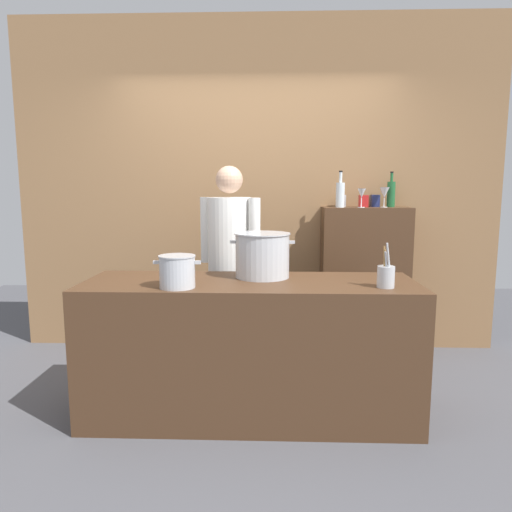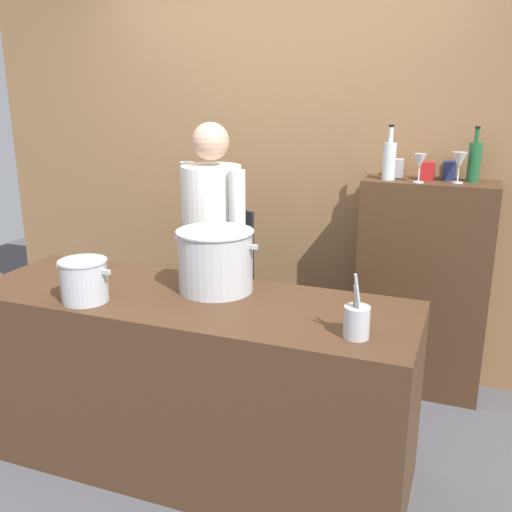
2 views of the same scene
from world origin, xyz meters
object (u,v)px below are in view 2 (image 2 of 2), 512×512
at_px(wine_bottle_green, 474,161).
at_px(wine_glass_tall, 459,161).
at_px(wine_glass_wide, 420,162).
at_px(stockpot_large, 216,261).
at_px(spice_tin_silver, 397,168).
at_px(utensil_crock, 357,321).
at_px(spice_tin_navy, 449,170).
at_px(spice_tin_red, 428,171).
at_px(stockpot_small, 84,281).
at_px(chef, 213,244).
at_px(wine_bottle_clear, 389,160).

height_order(wine_bottle_green, wine_glass_tall, wine_bottle_green).
height_order(wine_glass_wide, wine_glass_tall, wine_glass_tall).
bearing_deg(stockpot_large, spice_tin_silver, 58.98).
distance_m(utensil_crock, spice_tin_navy, 1.50).
distance_m(utensil_crock, wine_glass_tall, 1.43).
bearing_deg(spice_tin_red, stockpot_small, -134.09).
bearing_deg(stockpot_small, chef, 75.13).
relative_size(utensil_crock, wine_bottle_green, 0.89).
height_order(stockpot_large, utensil_crock, stockpot_large).
distance_m(wine_glass_tall, spice_tin_silver, 0.38).
height_order(chef, spice_tin_red, chef).
height_order(spice_tin_red, spice_tin_navy, spice_tin_navy).
relative_size(spice_tin_red, spice_tin_silver, 0.99).
distance_m(stockpot_large, wine_bottle_clear, 1.25).
distance_m(wine_bottle_clear, spice_tin_navy, 0.36).
bearing_deg(spice_tin_silver, wine_bottle_clear, -101.98).
bearing_deg(utensil_crock, wine_glass_tall, 77.90).
bearing_deg(spice_tin_navy, utensil_crock, -99.15).
xyz_separation_m(chef, wine_glass_wide, (1.09, 0.41, 0.48)).
relative_size(wine_glass_wide, spice_tin_red, 1.55).
bearing_deg(spice_tin_navy, stockpot_large, -131.06).
relative_size(stockpot_large, wine_glass_tall, 2.50).
bearing_deg(spice_tin_red, stockpot_large, -129.16).
distance_m(chef, spice_tin_navy, 1.43).
xyz_separation_m(chef, wine_glass_tall, (1.30, 0.47, 0.48)).
bearing_deg(stockpot_small, spice_tin_red, 45.91).
xyz_separation_m(chef, spice_tin_red, (1.13, 0.52, 0.41)).
relative_size(stockpot_large, spice_tin_navy, 4.02).
bearing_deg(spice_tin_navy, wine_bottle_clear, -159.05).
bearing_deg(utensil_crock, spice_tin_red, 85.19).
bearing_deg(spice_tin_silver, utensil_crock, -87.17).
relative_size(chef, stockpot_large, 3.86).
distance_m(stockpot_small, spice_tin_silver, 1.93).
bearing_deg(wine_bottle_clear, chef, -153.64).
height_order(utensil_crock, wine_glass_tall, wine_glass_tall).
distance_m(stockpot_large, spice_tin_silver, 1.35).
bearing_deg(wine_glass_wide, stockpot_large, -130.82).
bearing_deg(spice_tin_navy, spice_tin_red, -151.13).
bearing_deg(wine_bottle_clear, wine_glass_tall, 2.88).
distance_m(wine_glass_wide, spice_tin_navy, 0.24).
height_order(stockpot_large, wine_bottle_clear, wine_bottle_clear).
relative_size(spice_tin_silver, spice_tin_navy, 0.98).
height_order(utensil_crock, wine_glass_wide, wine_glass_wide).
height_order(wine_glass_tall, spice_tin_navy, wine_glass_tall).
bearing_deg(stockpot_small, wine_bottle_green, 41.91).
bearing_deg(wine_bottle_green, spice_tin_red, -171.54).
height_order(stockpot_small, wine_glass_wide, wine_glass_wide).
xyz_separation_m(chef, utensil_crock, (1.01, -0.85, 0.01)).
xyz_separation_m(wine_bottle_green, spice_tin_navy, (-0.13, 0.03, -0.06)).
bearing_deg(spice_tin_red, wine_bottle_clear, -163.75).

